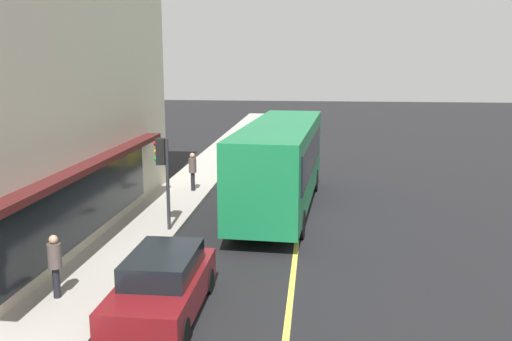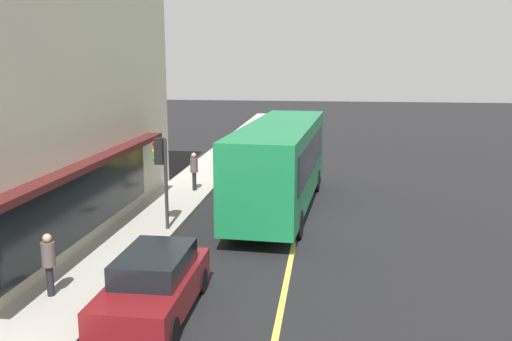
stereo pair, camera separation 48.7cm
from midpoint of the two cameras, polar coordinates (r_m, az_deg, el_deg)
The scene contains 9 objects.
ground at distance 20.92m, azimuth 3.67°, elevation -5.48°, with size 120.00×120.00×0.00m, color black.
sidewalk at distance 21.78m, azimuth -10.64°, elevation -4.77°, with size 80.00×2.42×0.15m, color #B2ADA3.
lane_centre_stripe at distance 20.92m, azimuth 3.67°, elevation -5.47°, with size 36.00×0.16×0.01m, color #D8D14C.
bus at distance 22.47m, azimuth 1.88°, elevation 0.93°, with size 11.26×3.19×3.50m.
traffic_light at distance 19.60m, azimuth -10.10°, elevation 0.84°, with size 0.30×0.52×3.20m.
car_yellow at distance 31.90m, azimuth -0.49°, elevation 1.78°, with size 4.33×1.93×1.52m.
car_maroon at distance 13.88m, azimuth -10.42°, elevation -11.32°, with size 4.30×1.86×1.52m.
pedestrian_at_corner at distance 15.06m, azimuth -20.51°, elevation -8.50°, with size 0.34×0.34×1.63m.
pedestrian_waiting at distance 25.45m, azimuth -6.96°, elevation 0.24°, with size 0.34×0.34×1.72m.
Camera 1 is at (-20.04, -0.57, 6.05)m, focal length 39.68 mm.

